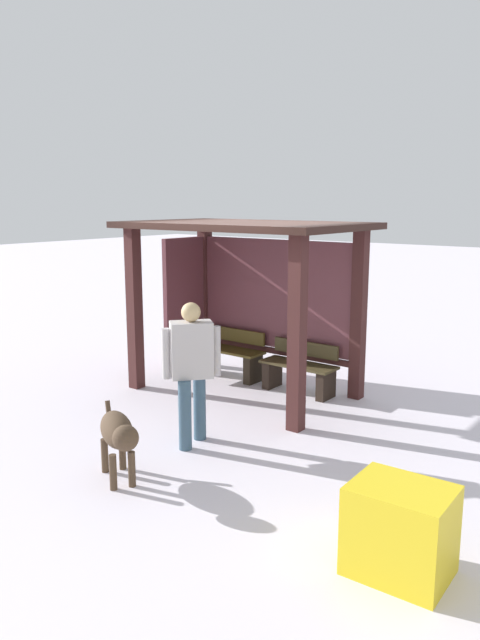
% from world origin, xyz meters
% --- Properties ---
extents(ground_plane, '(60.00, 60.00, 0.00)m').
position_xyz_m(ground_plane, '(0.00, 0.00, 0.00)').
color(ground_plane, silver).
extents(bus_shelter, '(3.20, 2.00, 2.38)m').
position_xyz_m(bus_shelter, '(-0.12, 0.23, 1.72)').
color(bus_shelter, '#401F1E').
rests_on(bus_shelter, ground).
extents(bench_left_inside, '(1.09, 0.39, 0.73)m').
position_xyz_m(bench_left_inside, '(-0.62, 0.48, 0.33)').
color(bench_left_inside, '#4D3E18').
rests_on(bench_left_inside, ground).
extents(bench_center_inside, '(1.09, 0.41, 0.71)m').
position_xyz_m(bench_center_inside, '(0.62, 0.49, 0.31)').
color(bench_center_inside, '#433920').
rests_on(bench_center_inside, ground).
extents(person_walking, '(0.49, 0.55, 1.59)m').
position_xyz_m(person_walking, '(0.69, -1.82, 0.93)').
color(person_walking, '#B8B2B2').
rests_on(person_walking, ground).
extents(dog, '(0.88, 0.60, 0.69)m').
position_xyz_m(dog, '(0.77, -2.94, 0.49)').
color(dog, '#4B3828').
rests_on(dog, ground).
extents(grit_bin, '(0.72, 0.58, 0.67)m').
position_xyz_m(grit_bin, '(3.48, -2.68, 0.33)').
color(grit_bin, yellow).
rests_on(grit_bin, ground).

